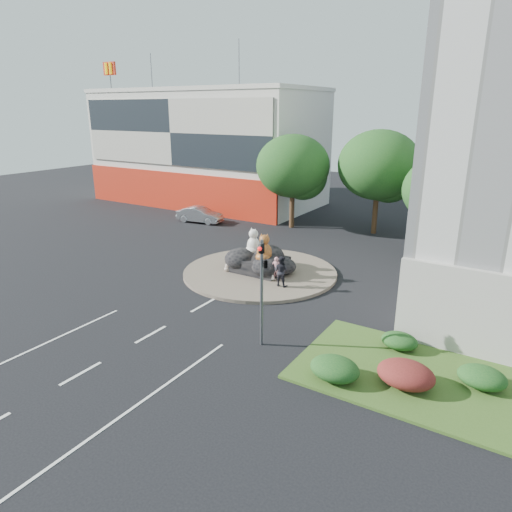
# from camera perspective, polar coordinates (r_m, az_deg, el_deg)

# --- Properties ---
(ground) EXTENTS (120.00, 120.00, 0.00)m
(ground) POSITION_cam_1_polar(r_m,az_deg,el_deg) (22.76, -13.00, -9.54)
(ground) COLOR black
(ground) RESTS_ON ground
(roundabout_island) EXTENTS (10.00, 10.00, 0.20)m
(roundabout_island) POSITION_cam_1_polar(r_m,az_deg,el_deg) (29.92, 0.50, -2.04)
(roundabout_island) COLOR brown
(roundabout_island) RESTS_ON ground
(rock_plinth) EXTENTS (3.20, 2.60, 0.90)m
(rock_plinth) POSITION_cam_1_polar(r_m,az_deg,el_deg) (29.74, 0.50, -1.04)
(rock_plinth) COLOR black
(rock_plinth) RESTS_ON roundabout_island
(shophouse_block) EXTENTS (25.20, 12.30, 17.40)m
(shophouse_block) POSITION_cam_1_polar(r_m,az_deg,el_deg) (53.30, -6.07, 13.40)
(shophouse_block) COLOR beige
(shophouse_block) RESTS_ON ground
(grass_verge) EXTENTS (10.00, 6.00, 0.12)m
(grass_verge) POSITION_cam_1_polar(r_m,az_deg,el_deg) (20.02, 20.23, -14.16)
(grass_verge) COLOR #33521B
(grass_verge) RESTS_ON ground
(tree_left) EXTENTS (6.46, 6.46, 8.27)m
(tree_left) POSITION_cam_1_polar(r_m,az_deg,el_deg) (40.88, 4.76, 10.76)
(tree_left) COLOR #382314
(tree_left) RESTS_ON ground
(tree_mid) EXTENTS (6.84, 6.84, 8.76)m
(tree_mid) POSITION_cam_1_polar(r_m,az_deg,el_deg) (40.05, 15.20, 10.50)
(tree_mid) COLOR #382314
(tree_mid) RESTS_ON ground
(tree_right) EXTENTS (5.70, 5.70, 7.30)m
(tree_right) POSITION_cam_1_polar(r_m,az_deg,el_deg) (34.96, 22.53, 7.21)
(tree_right) COLOR #382314
(tree_right) RESTS_ON ground
(hedge_near_green) EXTENTS (2.00, 1.60, 0.90)m
(hedge_near_green) POSITION_cam_1_polar(r_m,az_deg,el_deg) (18.76, 9.81, -13.70)
(hedge_near_green) COLOR #133E17
(hedge_near_green) RESTS_ON grass_verge
(hedge_red) EXTENTS (2.20, 1.76, 0.99)m
(hedge_red) POSITION_cam_1_polar(r_m,az_deg,el_deg) (18.96, 18.22, -13.88)
(hedge_red) COLOR #521A16
(hedge_red) RESTS_ON grass_verge
(hedge_mid_green) EXTENTS (1.80, 1.44, 0.81)m
(hedge_mid_green) POSITION_cam_1_polar(r_m,az_deg,el_deg) (20.04, 26.41, -13.42)
(hedge_mid_green) COLOR #133E17
(hedge_mid_green) RESTS_ON grass_verge
(hedge_back_green) EXTENTS (1.60, 1.28, 0.72)m
(hedge_back_green) POSITION_cam_1_polar(r_m,az_deg,el_deg) (21.61, 17.49, -10.08)
(hedge_back_green) COLOR #133E17
(hedge_back_green) RESTS_ON grass_verge
(traffic_light) EXTENTS (0.44, 1.24, 5.00)m
(traffic_light) POSITION_cam_1_polar(r_m,az_deg,el_deg) (19.81, 0.95, -1.85)
(traffic_light) COLOR #595B60
(traffic_light) RESTS_ON ground
(street_lamp) EXTENTS (2.34, 0.22, 8.06)m
(street_lamp) POSITION_cam_1_polar(r_m,az_deg,el_deg) (22.79, 26.19, 1.38)
(street_lamp) COLOR #595B60
(street_lamp) RESTS_ON ground
(cat_white) EXTENTS (1.31, 1.21, 1.82)m
(cat_white) POSITION_cam_1_polar(r_m,az_deg,el_deg) (29.98, -0.31, 1.84)
(cat_white) COLOR silver
(cat_white) RESTS_ON rock_plinth
(cat_tabby) EXTENTS (1.38, 1.30, 1.86)m
(cat_tabby) POSITION_cam_1_polar(r_m,az_deg,el_deg) (28.56, 1.06, 1.05)
(cat_tabby) COLOR #A34A22
(cat_tabby) RESTS_ON rock_plinth
(kitten_calico) EXTENTS (0.56, 0.51, 0.79)m
(kitten_calico) POSITION_cam_1_polar(r_m,az_deg,el_deg) (29.81, -3.56, -1.14)
(kitten_calico) COLOR silver
(kitten_calico) RESTS_ON roundabout_island
(kitten_white) EXTENTS (0.57, 0.58, 0.73)m
(kitten_white) POSITION_cam_1_polar(r_m,az_deg,el_deg) (28.16, 1.94, -2.35)
(kitten_white) COLOR white
(kitten_white) RESTS_ON roundabout_island
(pedestrian_pink) EXTENTS (0.63, 0.49, 1.53)m
(pedestrian_pink) POSITION_cam_1_polar(r_m,az_deg,el_deg) (28.02, 2.54, -1.59)
(pedestrian_pink) COLOR #C47E85
(pedestrian_pink) RESTS_ON roundabout_island
(pedestrian_dark) EXTENTS (0.92, 0.73, 1.86)m
(pedestrian_dark) POSITION_cam_1_polar(r_m,az_deg,el_deg) (27.14, 3.14, -1.89)
(pedestrian_dark) COLOR black
(pedestrian_dark) RESTS_ON roundabout_island
(parked_car) EXTENTS (4.63, 2.20, 1.46)m
(parked_car) POSITION_cam_1_polar(r_m,az_deg,el_deg) (43.70, -7.03, 5.14)
(parked_car) COLOR #999BA0
(parked_car) RESTS_ON ground
(litter_bin) EXTENTS (0.54, 0.54, 0.77)m
(litter_bin) POSITION_cam_1_polar(r_m,az_deg,el_deg) (18.93, 9.00, -13.58)
(litter_bin) COLOR black
(litter_bin) RESTS_ON grass_verge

